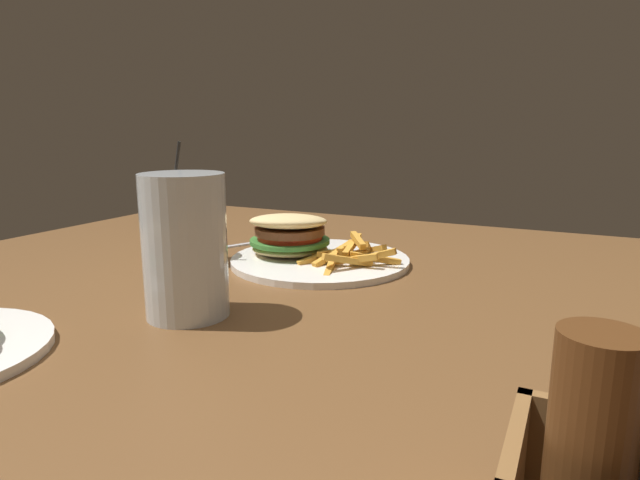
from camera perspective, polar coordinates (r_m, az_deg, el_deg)
dining_table at (r=0.66m, az=-5.11°, el=-13.82°), size 1.36×1.37×0.74m
meal_plate_near at (r=0.86m, az=-1.49°, el=-0.75°), size 0.28×0.28×0.08m
beer_glass at (r=0.63m, az=-14.17°, el=-1.22°), size 0.10×0.10×0.16m
juice_glass at (r=0.88m, az=-15.03°, el=1.82°), size 0.08×0.08×0.19m
spoon at (r=0.96m, az=-11.31°, el=-0.68°), size 0.09×0.15×0.01m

